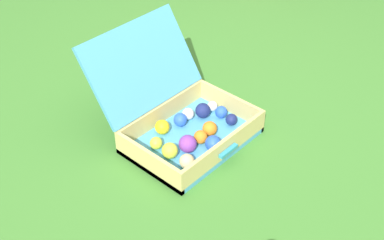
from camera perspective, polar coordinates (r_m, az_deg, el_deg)
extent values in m
plane|color=#3D7A2D|center=(2.43, 1.44, -1.76)|extent=(16.00, 16.00, 0.00)
cube|color=#4799C6|center=(2.38, 0.00, -2.19)|extent=(0.57, 0.40, 0.03)
cube|color=tan|center=(2.21, -4.85, -4.65)|extent=(0.02, 0.40, 0.12)
cube|color=tan|center=(2.52, 4.22, 1.66)|extent=(0.02, 0.40, 0.12)
cube|color=tan|center=(2.26, 3.62, -3.34)|extent=(0.54, 0.02, 0.12)
cube|color=tan|center=(2.46, -3.32, 0.60)|extent=(0.54, 0.02, 0.12)
cube|color=#4799C6|center=(2.40, -5.53, 6.11)|extent=(0.57, 0.24, 0.35)
cube|color=teal|center=(2.25, 4.04, -3.43)|extent=(0.11, 0.02, 0.02)
sphere|color=blue|center=(2.49, 3.26, 0.89)|extent=(0.06, 0.06, 0.06)
sphere|color=navy|center=(2.44, 4.39, 0.05)|extent=(0.06, 0.06, 0.06)
sphere|color=#D1B784|center=(2.21, -0.58, -4.58)|extent=(0.07, 0.07, 0.07)
sphere|color=navy|center=(2.48, 1.21, 1.05)|extent=(0.07, 0.07, 0.07)
sphere|color=white|center=(2.53, 2.27, 1.55)|extent=(0.05, 0.05, 0.05)
sphere|color=yellow|center=(2.39, -3.32, -0.78)|extent=(0.07, 0.07, 0.07)
sphere|color=white|center=(2.47, -0.44, 0.69)|extent=(0.06, 0.06, 0.06)
sphere|color=blue|center=(2.29, 2.35, -2.60)|extent=(0.07, 0.07, 0.07)
sphere|color=#CCDB38|center=(2.26, -2.54, -3.36)|extent=(0.07, 0.07, 0.07)
sphere|color=blue|center=(2.43, -1.30, 0.04)|extent=(0.06, 0.06, 0.06)
sphere|color=#CCDB38|center=(2.31, -3.99, -2.57)|extent=(0.06, 0.06, 0.06)
sphere|color=purple|center=(2.28, -0.49, -2.65)|extent=(0.08, 0.08, 0.08)
sphere|color=orange|center=(2.33, 0.96, -1.89)|extent=(0.06, 0.06, 0.06)
sphere|color=orange|center=(2.37, 1.97, -0.95)|extent=(0.07, 0.07, 0.07)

